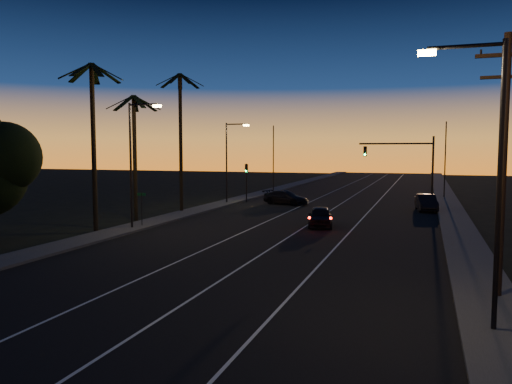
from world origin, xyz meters
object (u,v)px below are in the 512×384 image
(lead_car, at_px, (320,216))
(cross_car, at_px, (286,198))
(signal_mast, at_px, (407,159))
(utility_pole, at_px, (503,160))
(right_car, at_px, (426,203))

(lead_car, xyz_separation_m, cross_car, (-6.39, 13.52, -0.02))
(signal_mast, bearing_deg, cross_car, -176.70)
(utility_pole, relative_size, signal_mast, 1.41)
(utility_pole, height_order, lead_car, utility_pole)
(lead_car, bearing_deg, utility_pole, -57.41)
(utility_pole, bearing_deg, cross_car, 119.36)
(right_car, bearing_deg, utility_pole, -84.76)
(lead_car, height_order, cross_car, lead_car)
(utility_pole, relative_size, right_car, 2.09)
(signal_mast, xyz_separation_m, right_car, (1.86, -1.66, -4.01))
(utility_pole, bearing_deg, signal_mast, 98.47)
(signal_mast, distance_m, right_car, 4.72)
(utility_pole, distance_m, lead_car, 19.28)
(right_car, bearing_deg, lead_car, -120.81)
(utility_pole, xyz_separation_m, signal_mast, (-4.46, 29.99, -0.53))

